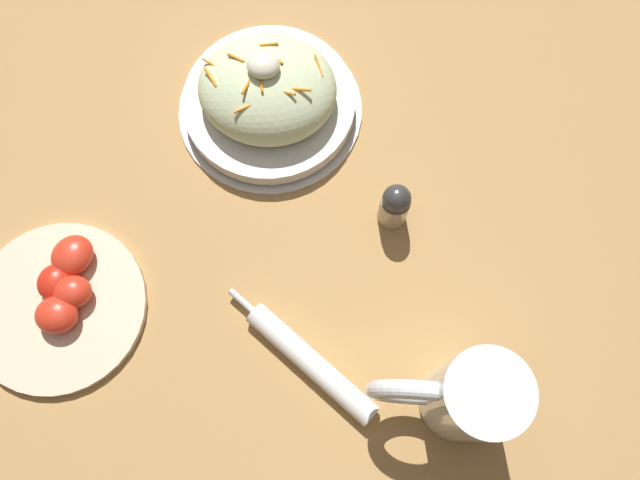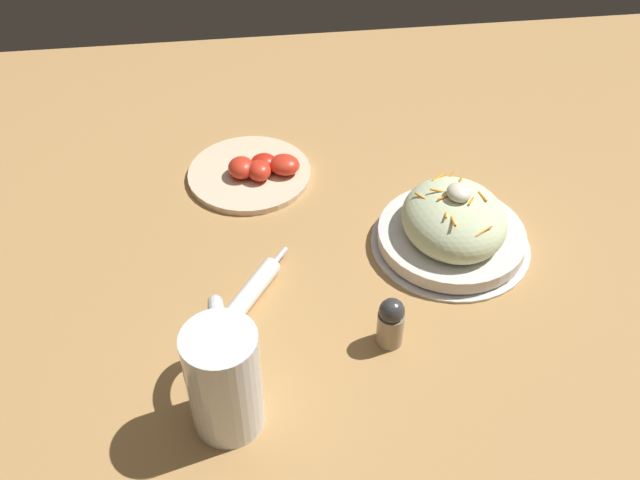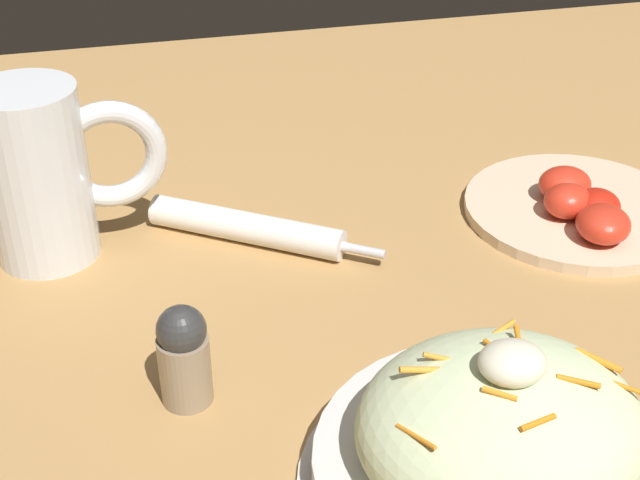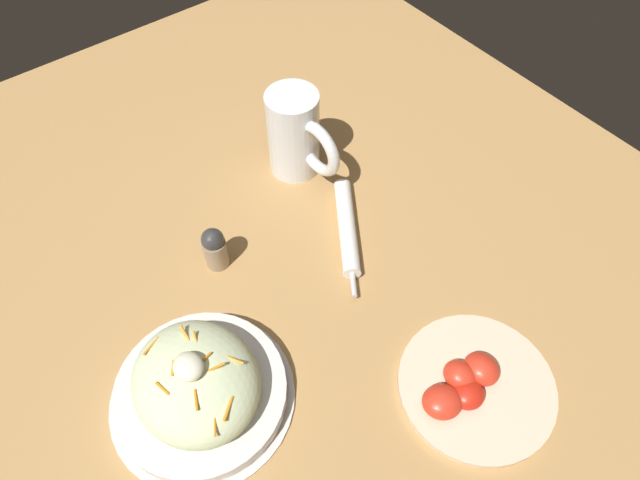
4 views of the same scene
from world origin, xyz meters
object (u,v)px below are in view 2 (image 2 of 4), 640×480
object	(u,v)px
tomato_plate	(254,171)
salt_shaker	(391,322)
beer_mug	(224,381)
napkin_roll	(241,305)
salad_plate	(453,227)

from	to	relation	value
tomato_plate	salt_shaker	xyz separation A→B (m)	(-0.36, -0.15, 0.02)
beer_mug	tomato_plate	distance (m)	0.45
beer_mug	tomato_plate	size ratio (longest dim) A/B	0.74
napkin_roll	salad_plate	bearing A→B (deg)	-73.56
salad_plate	napkin_roll	distance (m)	0.32
napkin_roll	salt_shaker	xyz separation A→B (m)	(-0.07, -0.18, 0.02)
salad_plate	napkin_roll	bearing A→B (deg)	106.44
beer_mug	salt_shaker	bearing A→B (deg)	-67.76
beer_mug	tomato_plate	bearing A→B (deg)	-7.15
salt_shaker	beer_mug	bearing A→B (deg)	112.24
beer_mug	salad_plate	bearing A→B (deg)	-52.95
salad_plate	tomato_plate	world-z (taller)	salad_plate
salad_plate	napkin_roll	xyz separation A→B (m)	(-0.09, 0.30, -0.02)
salad_plate	salt_shaker	xyz separation A→B (m)	(-0.16, 0.12, 0.00)
tomato_plate	salt_shaker	distance (m)	0.39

